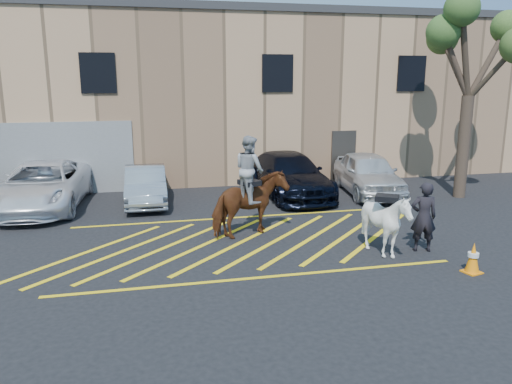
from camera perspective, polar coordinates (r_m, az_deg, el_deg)
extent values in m
plane|color=black|center=(14.10, -2.05, -5.45)|extent=(90.00, 90.00, 0.00)
imported|color=white|center=(18.74, -23.21, 0.67)|extent=(3.05, 5.91, 1.59)
imported|color=#9CA2AA|center=(18.36, -12.50, 0.77)|extent=(1.43, 4.04, 1.33)
imported|color=black|center=(19.21, 3.82, 1.99)|extent=(2.49, 5.58, 1.59)
imported|color=silver|center=(19.89, 12.68, 2.10)|extent=(2.53, 4.93, 1.61)
imported|color=black|center=(13.66, 18.60, -2.71)|extent=(0.76, 0.60, 1.84)
cube|color=tan|center=(25.28, -7.33, 10.75)|extent=(32.00, 10.00, 7.00)
cube|color=#2D2D30|center=(25.40, -7.58, 19.00)|extent=(32.20, 10.20, 0.30)
cube|color=black|center=(20.16, -17.62, 12.83)|extent=(1.30, 0.08, 1.50)
cube|color=black|center=(20.83, 2.48, 13.40)|extent=(1.30, 0.08, 1.50)
cube|color=black|center=(23.15, 17.34, 12.80)|extent=(1.30, 0.08, 1.50)
cube|color=#38332D|center=(22.07, 9.94, 4.07)|extent=(1.10, 0.08, 2.20)
cube|color=yellow|center=(13.70, -19.45, -6.75)|extent=(4.20, 4.20, 0.01)
cube|color=yellow|center=(13.61, -15.03, -6.57)|extent=(4.20, 4.20, 0.01)
cube|color=yellow|center=(13.60, -10.59, -6.35)|extent=(4.20, 4.20, 0.01)
cube|color=yellow|center=(13.67, -6.17, -6.10)|extent=(4.20, 4.20, 0.01)
cube|color=yellow|center=(13.82, -1.82, -5.81)|extent=(4.20, 4.20, 0.01)
cube|color=yellow|center=(14.05, 2.41, -5.50)|extent=(4.20, 4.20, 0.01)
cube|color=yellow|center=(14.34, 6.48, -5.17)|extent=(4.20, 4.20, 0.01)
cube|color=yellow|center=(14.71, 10.35, -4.84)|extent=(4.20, 4.20, 0.01)
cube|color=yellow|center=(15.15, 14.02, -4.50)|extent=(4.20, 4.20, 0.01)
cube|color=yellow|center=(16.17, -3.52, -3.01)|extent=(9.50, 0.12, 0.01)
cube|color=yellow|center=(11.53, 0.60, -9.73)|extent=(9.50, 0.12, 0.01)
imported|color=brown|center=(14.15, -0.75, -1.47)|extent=(2.41, 1.78, 1.85)
imported|color=#91939B|center=(13.93, -0.76, 2.63)|extent=(1.02, 1.12, 1.88)
cube|color=black|center=(14.00, -0.76, 1.09)|extent=(0.64, 0.70, 0.14)
imported|color=white|center=(13.05, 14.58, -3.50)|extent=(1.98, 2.04, 1.70)
cube|color=black|center=(12.88, 14.75, -0.67)|extent=(0.72, 0.69, 0.14)
cube|color=orange|center=(12.85, 23.42, -8.38)|extent=(0.46, 0.46, 0.03)
cone|color=orange|center=(12.72, 23.57, -6.85)|extent=(0.32, 0.32, 0.70)
cylinder|color=silver|center=(12.70, 23.59, -6.59)|extent=(0.25, 0.25, 0.10)
cylinder|color=#49372C|center=(20.21, 22.61, 4.74)|extent=(0.44, 0.44, 3.80)
cylinder|color=#4A392D|center=(20.63, 24.98, 13.27)|extent=(1.76, 0.51, 2.68)
cylinder|color=#48362B|center=(20.71, 21.77, 13.07)|extent=(0.33, 1.88, 2.34)
cylinder|color=#4D382F|center=(19.70, 21.89, 13.24)|extent=(1.40, 0.20, 2.39)
cylinder|color=#4C412E|center=(19.67, 25.37, 12.18)|extent=(0.78, 1.62, 1.96)
cylinder|color=#443629|center=(19.57, 22.78, 14.22)|extent=(1.16, 0.77, 3.11)
sphere|color=#517431|center=(21.29, 26.83, 16.49)|extent=(1.20, 1.20, 1.20)
sphere|color=#4E6A2D|center=(21.44, 20.52, 16.10)|extent=(1.20, 1.20, 1.20)
sphere|color=#3E642A|center=(19.42, 20.64, 16.76)|extent=(1.20, 1.20, 1.20)
sphere|color=#3F6129|center=(19.19, 22.47, 18.81)|extent=(1.20, 1.20, 1.20)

